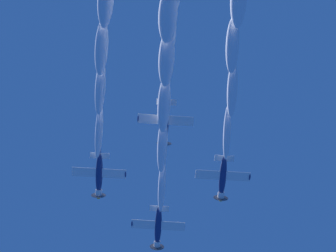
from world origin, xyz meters
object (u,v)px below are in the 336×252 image
object	(u,v)px
airplane_lead	(158,227)
airplane_left_wingman	(99,175)
airplane_slot_tail	(165,123)
airplane_right_wingman	(223,178)

from	to	relation	value
airplane_lead	airplane_left_wingman	distance (m)	12.51
airplane_left_wingman	airplane_slot_tail	distance (m)	13.46
airplane_right_wingman	airplane_slot_tail	bearing A→B (deg)	58.26
airplane_slot_tail	airplane_left_wingman	bearing A→B (deg)	-25.02
airplane_left_wingman	airplane_right_wingman	xyz separation A→B (m)	(-18.69, -4.90, -0.85)
airplane_lead	airplane_right_wingman	bearing A→B (deg)	154.88
airplane_lead	airplane_slot_tail	distance (m)	16.94
airplane_right_wingman	airplane_left_wingman	bearing A→B (deg)	14.70
airplane_lead	airplane_right_wingman	xyz separation A→B (m)	(-11.74, 5.51, -0.84)
airplane_lead	airplane_right_wingman	size ratio (longest dim) A/B	1.00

